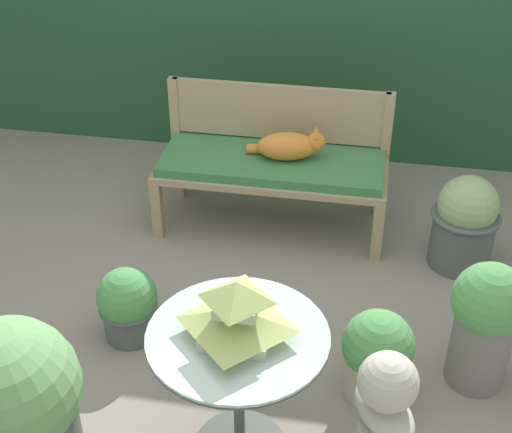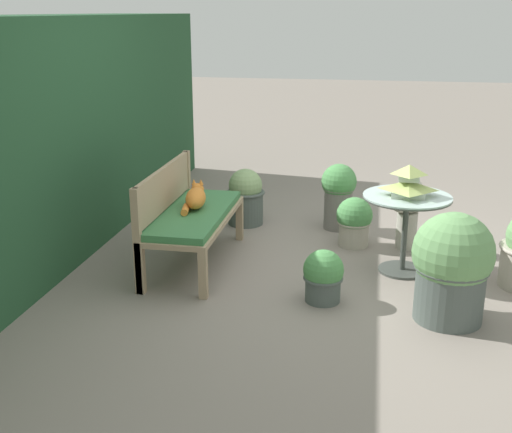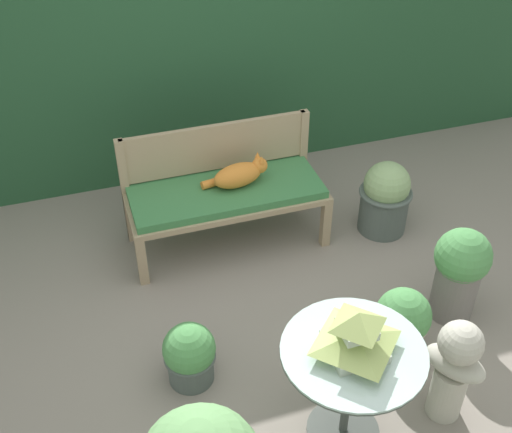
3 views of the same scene
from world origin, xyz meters
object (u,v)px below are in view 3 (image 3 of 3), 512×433
object	(u,v)px
garden_bench	(227,196)
cat	(239,174)
potted_plant_path_edge	(459,270)
garden_bust	(454,366)
patio_table	(351,369)
pagoda_birdhouse	(356,335)
potted_plant_table_near	(402,322)
potted_plant_hedge_corner	(190,355)
potted_plant_table_far	(385,198)

from	to	relation	value
garden_bench	cat	bearing A→B (deg)	9.09
cat	potted_plant_path_edge	bearing A→B (deg)	-56.95
garden_bust	patio_table	bearing A→B (deg)	-126.70
cat	garden_bust	world-z (taller)	cat
garden_bench	pagoda_birdhouse	size ratio (longest dim) A/B	3.98
cat	potted_plant_table_near	size ratio (longest dim) A/B	1.04
cat	patio_table	distance (m)	1.69
potted_plant_path_edge	potted_plant_hedge_corner	world-z (taller)	potted_plant_path_edge
potted_plant_table_far	potted_plant_path_edge	xyz separation A→B (m)	(0.02, -0.89, 0.08)
cat	pagoda_birdhouse	world-z (taller)	pagoda_birdhouse
patio_table	garden_bust	distance (m)	0.57
cat	garden_bench	bearing A→B (deg)	179.39
cat	potted_plant_table_far	world-z (taller)	cat
garden_bench	cat	xyz separation A→B (m)	(0.10, 0.02, 0.15)
garden_bench	potted_plant_hedge_corner	bearing A→B (deg)	-115.66
cat	potted_plant_table_near	bearing A→B (deg)	-75.57
pagoda_birdhouse	potted_plant_hedge_corner	world-z (taller)	pagoda_birdhouse
patio_table	potted_plant_table_near	distance (m)	0.72
garden_bench	patio_table	bearing A→B (deg)	-85.20
garden_bust	potted_plant_path_edge	size ratio (longest dim) A/B	1.03
potted_plant_path_edge	potted_plant_table_far	bearing A→B (deg)	91.36
garden_bust	potted_plant_table_far	size ratio (longest dim) A/B	1.18
garden_bench	patio_table	world-z (taller)	patio_table
garden_bench	potted_plant_table_far	distance (m)	1.12
cat	potted_plant_hedge_corner	xyz separation A→B (m)	(-0.62, -1.11, -0.35)
potted_plant_table_far	potted_plant_table_near	bearing A→B (deg)	-112.05
potted_plant_table_far	patio_table	bearing A→B (deg)	-123.07
garden_bench	potted_plant_path_edge	world-z (taller)	potted_plant_path_edge
garden_bench	potted_plant_table_near	bearing A→B (deg)	-62.07
patio_table	potted_plant_path_edge	size ratio (longest dim) A/B	1.09
potted_plant_hedge_corner	garden_bust	bearing A→B (deg)	-27.14
garden_bust	potted_plant_path_edge	distance (m)	0.76
garden_bench	cat	world-z (taller)	cat
pagoda_birdhouse	garden_bust	size ratio (longest dim) A/B	0.52
garden_bench	potted_plant_path_edge	xyz separation A→B (m)	(1.12, -1.09, -0.04)
garden_bust	potted_plant_hedge_corner	xyz separation A→B (m)	(-1.22, 0.63, -0.17)
cat	potted_plant_table_near	xyz separation A→B (m)	(0.57, -1.28, -0.31)
pagoda_birdhouse	potted_plant_path_edge	world-z (taller)	pagoda_birdhouse
potted_plant_table_far	potted_plant_path_edge	bearing A→B (deg)	-88.64
potted_plant_path_edge	patio_table	bearing A→B (deg)	-149.43
cat	pagoda_birdhouse	xyz separation A→B (m)	(0.04, -1.69, 0.20)
garden_bench	potted_plant_path_edge	bearing A→B (deg)	-44.26
garden_bench	garden_bust	bearing A→B (deg)	-67.91
garden_bust	potted_plant_path_edge	world-z (taller)	garden_bust
potted_plant_table_near	potted_plant_hedge_corner	distance (m)	1.21
potted_plant_hedge_corner	potted_plant_path_edge	bearing A→B (deg)	-0.04
garden_bench	patio_table	distance (m)	1.68
potted_plant_table_far	potted_plant_table_near	xyz separation A→B (m)	(-0.43, -1.06, -0.04)
patio_table	pagoda_birdhouse	world-z (taller)	pagoda_birdhouse
cat	potted_plant_path_edge	distance (m)	1.52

